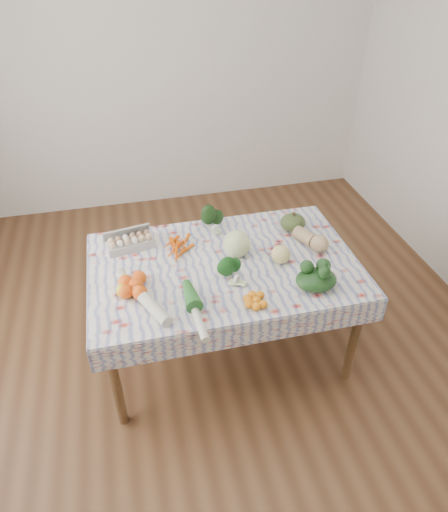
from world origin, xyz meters
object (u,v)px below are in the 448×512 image
at_px(egg_carton, 131,243).
at_px(cabbage, 237,244).
at_px(butternut_squash, 312,238).
at_px(grapefruit, 281,254).
at_px(kabocha_squash, 293,222).
at_px(dining_table, 224,274).

distance_m(egg_carton, cabbage, 0.69).
distance_m(butternut_squash, grapefruit, 0.28).
relative_size(kabocha_squash, cabbage, 0.98).
bearing_deg(butternut_squash, egg_carton, 142.35).
distance_m(cabbage, butternut_squash, 0.50).
height_order(dining_table, butternut_squash, butternut_squash).
bearing_deg(egg_carton, grapefruit, -32.49).
distance_m(dining_table, grapefruit, 0.38).
bearing_deg(egg_carton, kabocha_squash, -11.96).
bearing_deg(butternut_squash, kabocha_squash, 77.23).
height_order(kabocha_squash, butternut_squash, butternut_squash).
distance_m(cabbage, grapefruit, 0.28).
bearing_deg(cabbage, dining_table, -145.26).
relative_size(egg_carton, grapefruit, 2.61).
bearing_deg(butternut_squash, cabbage, 152.67).
xyz_separation_m(dining_table, cabbage, (0.10, 0.07, 0.17)).
distance_m(dining_table, kabocha_squash, 0.63).
bearing_deg(cabbage, kabocha_squash, 24.03).
distance_m(egg_carton, butternut_squash, 1.17).
bearing_deg(grapefruit, dining_table, 169.44).
xyz_separation_m(dining_table, kabocha_squash, (0.55, 0.27, 0.14)).
bearing_deg(butternut_squash, grapefruit, 179.58).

